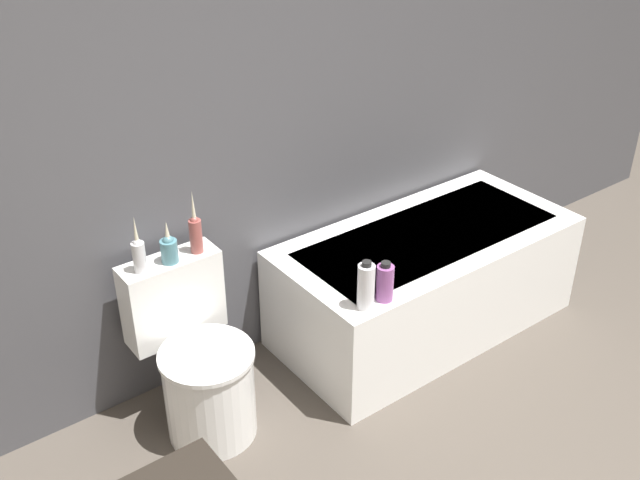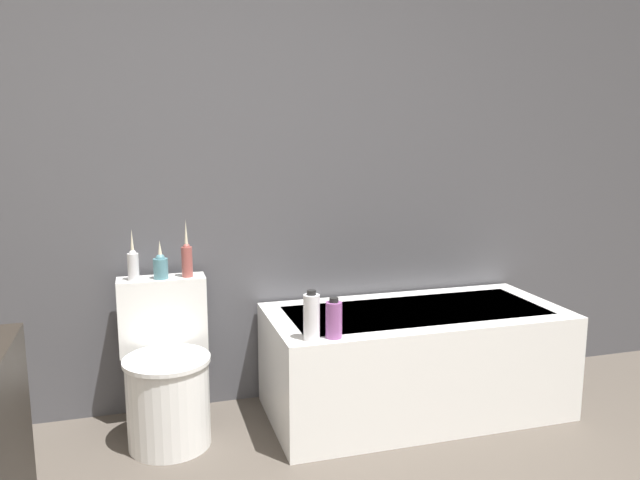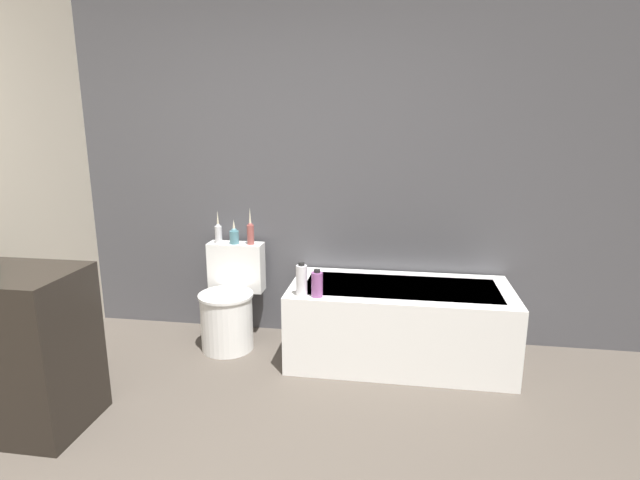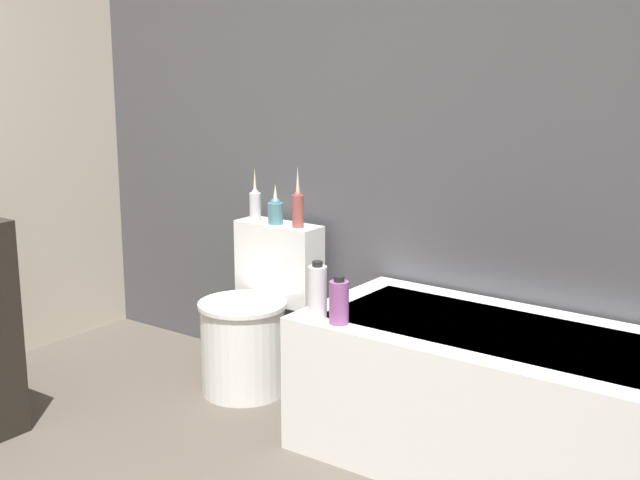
{
  "view_description": "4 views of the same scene",
  "coord_description": "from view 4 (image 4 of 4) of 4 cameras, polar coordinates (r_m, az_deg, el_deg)",
  "views": [
    {
      "loc": [
        -1.5,
        -0.28,
        2.33
      ],
      "look_at": [
        0.01,
        1.73,
        0.86
      ],
      "focal_mm": 42.0,
      "sensor_mm": 36.0,
      "label": 1
    },
    {
      "loc": [
        -0.54,
        -0.88,
        1.44
      ],
      "look_at": [
        0.22,
        1.69,
        0.97
      ],
      "focal_mm": 35.0,
      "sensor_mm": 36.0,
      "label": 2
    },
    {
      "loc": [
        0.75,
        -1.36,
        1.64
      ],
      "look_at": [
        0.27,
        1.7,
        0.89
      ],
      "focal_mm": 28.0,
      "sensor_mm": 36.0,
      "label": 3
    },
    {
      "loc": [
        2.06,
        -0.94,
        1.59
      ],
      "look_at": [
        0.13,
        1.68,
        0.83
      ],
      "focal_mm": 50.0,
      "sensor_mm": 36.0,
      "label": 4
    }
  ],
  "objects": [
    {
      "name": "wall_back_tiled",
      "position": [
        3.86,
        4.03,
        8.89
      ],
      "size": [
        6.4,
        0.06,
        2.6
      ],
      "color": "#4C4C51",
      "rests_on": "ground_plane"
    },
    {
      "name": "bathtub",
      "position": [
        3.39,
        11.47,
        -9.96
      ],
      "size": [
        1.5,
        0.71,
        0.54
      ],
      "color": "white",
      "rests_on": "ground"
    },
    {
      "name": "toilet",
      "position": [
        4.05,
        -4.28,
        -5.3
      ],
      "size": [
        0.42,
        0.53,
        0.73
      ],
      "color": "white",
      "rests_on": "ground"
    },
    {
      "name": "vase_gold",
      "position": [
        4.13,
        -4.17,
        2.37
      ],
      "size": [
        0.05,
        0.05,
        0.25
      ],
      "color": "silver",
      "rests_on": "toilet"
    },
    {
      "name": "vase_silver",
      "position": [
        4.05,
        -2.87,
        1.92
      ],
      "size": [
        0.07,
        0.07,
        0.19
      ],
      "color": "teal",
      "rests_on": "toilet"
    },
    {
      "name": "vase_bronze",
      "position": [
        3.97,
        -1.42,
        2.12
      ],
      "size": [
        0.05,
        0.05,
        0.28
      ],
      "color": "#994C47",
      "rests_on": "toilet"
    },
    {
      "name": "shampoo_bottle_tall",
      "position": [
        3.33,
        -0.16,
        -3.33
      ],
      "size": [
        0.07,
        0.07,
        0.22
      ],
      "color": "silver",
      "rests_on": "bathtub"
    },
    {
      "name": "shampoo_bottle_short",
      "position": [
        3.28,
        1.22,
        -3.98
      ],
      "size": [
        0.07,
        0.07,
        0.18
      ],
      "color": "#8C4C8C",
      "rests_on": "bathtub"
    }
  ]
}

